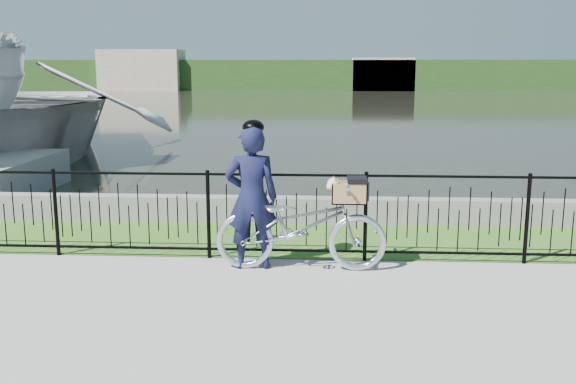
{
  "coord_description": "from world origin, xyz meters",
  "views": [
    {
      "loc": [
        0.5,
        -6.31,
        2.45
      ],
      "look_at": [
        0.06,
        1.0,
        1.0
      ],
      "focal_mm": 40.0,
      "sensor_mm": 36.0,
      "label": 1
    }
  ],
  "objects": [
    {
      "name": "ground",
      "position": [
        0.0,
        0.0,
        0.0
      ],
      "size": [
        120.0,
        120.0,
        0.0
      ],
      "primitive_type": "plane",
      "color": "gray",
      "rests_on": "ground"
    },
    {
      "name": "grass_strip",
      "position": [
        0.0,
        2.6,
        0.0
      ],
      "size": [
        60.0,
        2.0,
        0.01
      ],
      "primitive_type": "cube",
      "color": "#3B6720",
      "rests_on": "ground"
    },
    {
      "name": "water",
      "position": [
        0.0,
        33.0,
        0.0
      ],
      "size": [
        120.0,
        120.0,
        0.0
      ],
      "primitive_type": "plane",
      "color": "#26271D",
      "rests_on": "ground"
    },
    {
      "name": "quay_wall",
      "position": [
        0.0,
        3.6,
        0.2
      ],
      "size": [
        60.0,
        0.3,
        0.4
      ],
      "primitive_type": "cube",
      "color": "slate",
      "rests_on": "ground"
    },
    {
      "name": "fence",
      "position": [
        0.0,
        1.6,
        0.58
      ],
      "size": [
        14.0,
        0.06,
        1.15
      ],
      "primitive_type": null,
      "color": "black",
      "rests_on": "ground"
    },
    {
      "name": "far_treeline",
      "position": [
        0.0,
        60.0,
        1.5
      ],
      "size": [
        120.0,
        6.0,
        3.0
      ],
      "primitive_type": "cube",
      "color": "#26451A",
      "rests_on": "ground"
    },
    {
      "name": "far_building_left",
      "position": [
        -18.0,
        58.0,
        2.0
      ],
      "size": [
        8.0,
        4.0,
        4.0
      ],
      "primitive_type": "cube",
      "color": "#AC9F8A",
      "rests_on": "ground"
    },
    {
      "name": "far_building_right",
      "position": [
        6.0,
        58.5,
        1.6
      ],
      "size": [
        6.0,
        3.0,
        3.2
      ],
      "primitive_type": "cube",
      "color": "#AC9F8A",
      "rests_on": "ground"
    },
    {
      "name": "bicycle_rig",
      "position": [
        0.21,
        1.21,
        0.55
      ],
      "size": [
        2.07,
        0.72,
        1.16
      ],
      "color": "silver",
      "rests_on": "ground"
    },
    {
      "name": "cyclist",
      "position": [
        -0.4,
        1.24,
        0.9
      ],
      "size": [
        0.68,
        0.48,
        1.82
      ],
      "color": "black",
      "rests_on": "ground"
    }
  ]
}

